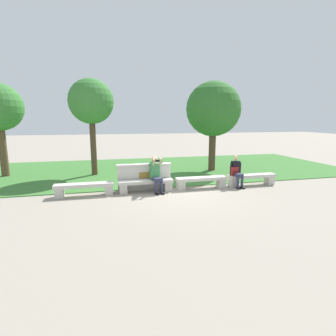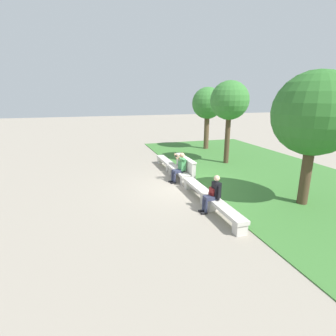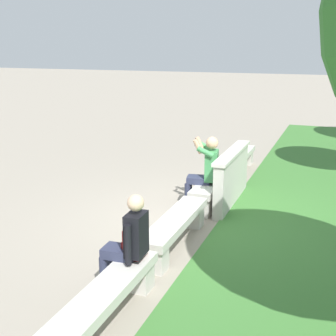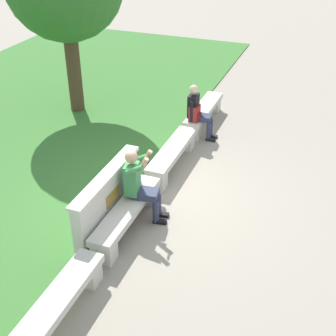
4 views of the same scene
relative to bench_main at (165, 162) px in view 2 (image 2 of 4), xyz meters
name	(u,v)px [view 2 (image 2 of 4)]	position (x,y,z in m)	size (l,w,h in m)	color
ground_plane	(187,187)	(3.29, 0.00, -0.30)	(80.00, 80.00, 0.00)	gray
grass_strip	(273,177)	(3.29, 4.38, -0.29)	(20.60, 8.00, 0.03)	#3D7533
bench_main	(165,162)	(0.00, 0.00, 0.00)	(2.03, 0.40, 0.45)	beige
bench_near	(178,173)	(2.19, 0.00, 0.00)	(2.03, 0.40, 0.45)	beige
bench_mid	(197,188)	(4.38, 0.00, 0.00)	(2.03, 0.40, 0.45)	beige
bench_far	(225,212)	(6.57, 0.00, 0.00)	(2.03, 0.40, 0.45)	beige
backrest_wall_with_plaque	(185,168)	(2.19, 0.34, 0.21)	(2.08, 0.24, 1.01)	beige
person_photographer	(180,166)	(2.56, -0.08, 0.43)	(0.51, 0.76, 1.32)	black
person_distant	(213,193)	(5.85, -0.07, 0.37)	(0.48, 0.68, 1.26)	black
backpack	(213,193)	(5.76, -0.03, 0.32)	(0.28, 0.24, 0.43)	maroon
tree_behind_wall	(208,104)	(-3.87, 4.23, 2.87)	(2.16, 2.16, 4.31)	brown
tree_left_background	(315,114)	(6.20, 3.30, 2.86)	(2.77, 2.77, 4.58)	#4C3826
tree_right_background	(230,101)	(0.23, 3.56, 3.14)	(2.08, 2.08, 4.53)	#4C3826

